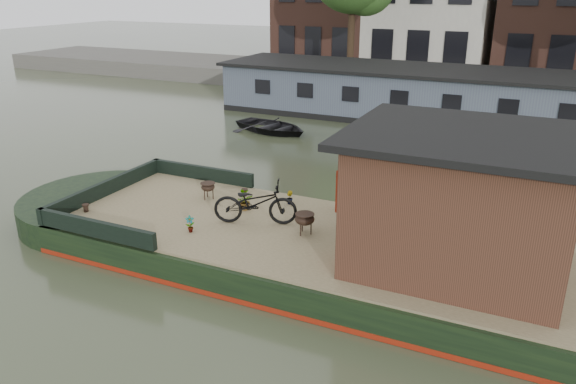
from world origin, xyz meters
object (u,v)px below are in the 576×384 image
at_px(cabin, 461,199).
at_px(brazier_front, 305,224).
at_px(potted_plant_a, 190,224).
at_px(brazier_rear, 208,191).
at_px(bicycle, 255,203).
at_px(dinghy, 272,123).

distance_m(cabin, brazier_front, 3.11).
xyz_separation_m(potted_plant_a, brazier_rear, (-0.70, 1.75, 0.02)).
bearing_deg(potted_plant_a, brazier_rear, 111.68).
relative_size(bicycle, brazier_front, 3.95).
bearing_deg(bicycle, potted_plant_a, 113.83).
height_order(brazier_front, dinghy, brazier_front).
height_order(potted_plant_a, brazier_front, brazier_front).
height_order(cabin, brazier_front, cabin).
distance_m(cabin, dinghy, 12.74).
xyz_separation_m(brazier_front, brazier_rear, (-2.83, 0.84, -0.02)).
relative_size(cabin, dinghy, 1.28).
bearing_deg(cabin, dinghy, 131.94).
bearing_deg(dinghy, cabin, -122.80).
xyz_separation_m(bicycle, brazier_front, (1.15, -0.06, -0.24)).
xyz_separation_m(brazier_front, dinghy, (-5.51, 9.43, -0.55)).
distance_m(brazier_rear, dinghy, 9.01).
bearing_deg(cabin, potted_plant_a, -169.49).
height_order(cabin, bicycle, cabin).
bearing_deg(brazier_rear, dinghy, 107.33).
distance_m(bicycle, brazier_rear, 1.87).
relative_size(potted_plant_a, brazier_front, 0.80).
xyz_separation_m(bicycle, dinghy, (-4.36, 9.37, -0.78)).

